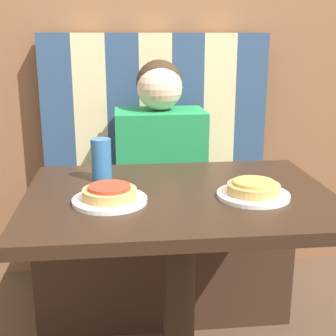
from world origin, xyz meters
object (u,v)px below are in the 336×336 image
(pizza_left, at_px, (110,192))
(drinking_cup, at_px, (101,160))
(person, at_px, (160,143))
(plate_left, at_px, (110,200))
(pizza_right, at_px, (254,188))
(plate_right, at_px, (253,195))

(pizza_left, distance_m, drinking_cup, 0.21)
(person, relative_size, plate_left, 3.11)
(person, bearing_deg, pizza_right, -73.98)
(pizza_right, xyz_separation_m, drinking_cup, (-0.43, 0.21, 0.04))
(plate_left, height_order, pizza_left, pizza_left)
(plate_right, distance_m, pizza_left, 0.40)
(plate_left, height_order, pizza_right, pizza_right)
(person, distance_m, pizza_right, 0.73)
(person, xyz_separation_m, drinking_cup, (-0.23, -0.49, 0.06))
(plate_right, distance_m, drinking_cup, 0.48)
(plate_right, xyz_separation_m, pizza_right, (0.00, 0.00, 0.02))
(person, height_order, plate_left, person)
(plate_left, xyz_separation_m, plate_right, (0.40, 0.00, 0.00))
(person, height_order, plate_right, person)
(person, height_order, pizza_right, person)
(person, distance_m, drinking_cup, 0.55)
(pizza_left, relative_size, pizza_right, 1.00)
(person, relative_size, pizza_right, 4.31)
(plate_left, relative_size, pizza_right, 1.38)
(plate_left, relative_size, plate_right, 1.00)
(pizza_right, height_order, drinking_cup, drinking_cup)
(person, xyz_separation_m, pizza_right, (0.20, -0.70, 0.02))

